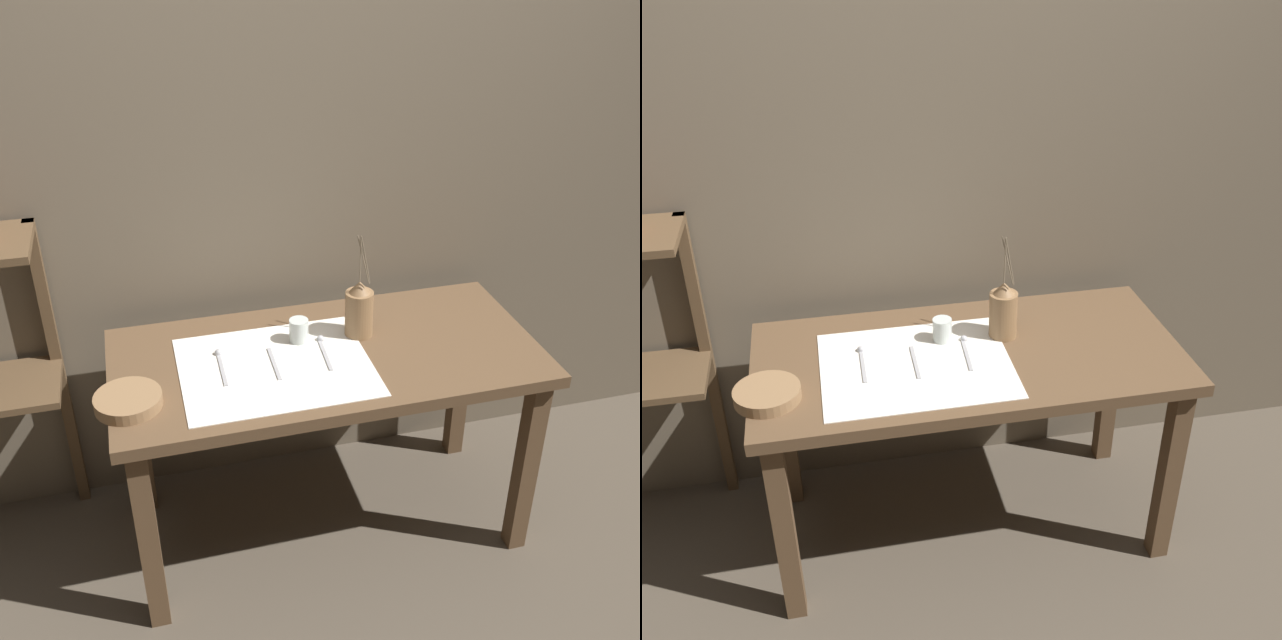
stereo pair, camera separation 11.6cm
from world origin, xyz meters
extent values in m
plane|color=brown|center=(0.00, 0.00, 0.00)|extent=(12.00, 12.00, 0.00)
cube|color=#6B5E4C|center=(0.00, 0.43, 1.20)|extent=(7.00, 0.06, 2.40)
cube|color=brown|center=(0.00, 0.00, 0.71)|extent=(1.34, 0.64, 0.04)
cube|color=brown|center=(-0.61, -0.26, 0.34)|extent=(0.06, 0.06, 0.69)
cube|color=brown|center=(0.61, -0.26, 0.34)|extent=(0.06, 0.06, 0.69)
cube|color=brown|center=(-0.61, 0.26, 0.34)|extent=(0.06, 0.06, 0.69)
cube|color=brown|center=(0.61, 0.26, 0.34)|extent=(0.06, 0.06, 0.69)
cube|color=brown|center=(-0.84, 0.36, 0.56)|extent=(0.04, 0.04, 1.12)
cube|color=white|center=(-0.17, -0.04, 0.73)|extent=(0.58, 0.47, 0.00)
cylinder|color=olive|center=(0.13, 0.08, 0.80)|extent=(0.09, 0.09, 0.15)
cone|color=olive|center=(0.13, 0.08, 0.90)|extent=(0.07, 0.07, 0.04)
cylinder|color=brown|center=(0.14, 0.07, 1.00)|extent=(0.03, 0.02, 0.15)
cylinder|color=brown|center=(0.14, 0.07, 1.00)|extent=(0.03, 0.03, 0.15)
cylinder|color=brown|center=(0.13, 0.09, 0.99)|extent=(0.01, 0.03, 0.14)
cylinder|color=#8E6B47|center=(-0.61, -0.12, 0.75)|extent=(0.19, 0.19, 0.04)
cylinder|color=silver|center=(-0.07, 0.09, 0.77)|extent=(0.06, 0.06, 0.08)
cube|color=#A8A8AD|center=(-0.33, -0.02, 0.73)|extent=(0.01, 0.18, 0.00)
sphere|color=#A8A8AD|center=(-0.33, 0.07, 0.74)|extent=(0.02, 0.02, 0.02)
cube|color=#A8A8AD|center=(-0.17, -0.03, 0.73)|extent=(0.01, 0.18, 0.00)
cube|color=#A8A8AD|center=(-0.01, -0.02, 0.73)|extent=(0.02, 0.18, 0.00)
sphere|color=#A8A8AD|center=(0.00, 0.07, 0.74)|extent=(0.02, 0.02, 0.02)
camera|label=1|loc=(-0.53, -1.90, 1.99)|focal=42.00mm
camera|label=2|loc=(-0.42, -1.93, 1.99)|focal=42.00mm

